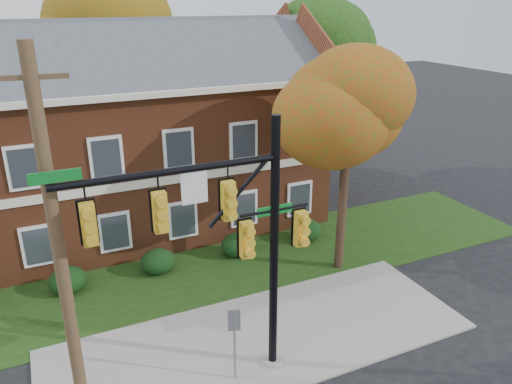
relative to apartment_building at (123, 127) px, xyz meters
name	(u,v)px	position (x,y,z in m)	size (l,w,h in m)	color
ground	(275,358)	(2.00, -11.95, -4.99)	(120.00, 120.00, 0.00)	black
sidewalk	(261,339)	(2.00, -10.95, -4.95)	(14.00, 5.00, 0.08)	gray
grass_strip	(210,270)	(2.00, -5.95, -4.97)	(30.00, 6.00, 0.04)	#193811
apartment_building	(123,127)	(0.00, 0.00, 0.00)	(18.80, 8.80, 9.74)	brown
hedge_left	(68,280)	(-3.50, -5.25, -4.46)	(1.40, 1.26, 1.05)	black
hedge_center	(158,261)	(0.00, -5.25, -4.46)	(1.40, 1.26, 1.05)	black
hedge_right	(237,245)	(3.50, -5.25, -4.46)	(1.40, 1.26, 1.05)	black
hedge_far_right	(306,230)	(7.00, -5.25, -4.46)	(1.40, 1.26, 1.05)	black
tree_near_right	(356,111)	(7.22, -8.09, 1.68)	(4.50, 4.25, 8.58)	black
tree_right_rear	(324,46)	(11.31, 0.86, 3.13)	(6.30, 5.95, 10.62)	black
tree_far_rear	(114,30)	(1.34, 7.84, 3.86)	(6.84, 6.46, 11.52)	black
traffic_signal	(227,231)	(0.40, -12.15, -0.13)	(7.02, 0.63, 7.83)	gray
utility_pole	(59,250)	(-3.72, -11.68, -0.01)	(1.53, 0.36, 9.81)	#4F3D25
sign_post	(234,333)	(0.50, -12.31, -3.31)	(0.35, 0.15, 2.46)	slate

